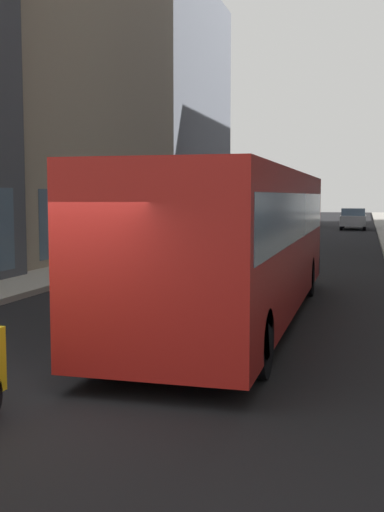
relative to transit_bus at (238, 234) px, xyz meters
name	(u,v)px	position (x,y,z in m)	size (l,w,h in m)	color
ground_plane	(306,235)	(-1.20, 29.04, -1.78)	(120.00, 120.00, 0.00)	black
sidewalk_left	(221,233)	(-6.90, 29.04, -1.70)	(2.40, 110.00, 0.15)	#ADA89E
building_left_far	(150,108)	(-13.10, 32.67, 7.27)	(8.13, 19.38, 18.12)	slate
transit_bus	(238,234)	(0.00, 0.00, 0.00)	(2.78, 11.53, 3.05)	red
car_red_coupe	(250,226)	(-4.00, 23.97, -0.95)	(1.85, 4.62, 1.62)	red
car_black_suv	(306,216)	(-2.40, 41.95, -0.95)	(1.78, 4.71, 1.62)	black
car_silver_sedan	(353,219)	(1.60, 37.45, -0.95)	(1.87, 4.37, 1.62)	#B7BABF
car_white_van	(178,244)	(-4.00, 9.11, -0.96)	(1.78, 4.14, 1.62)	silver
dalmatian_dog	(84,330)	(-1.61, -4.07, -1.26)	(0.22, 0.96, 0.72)	white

